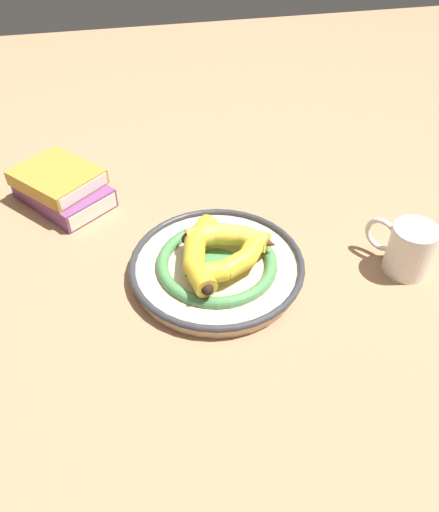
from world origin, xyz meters
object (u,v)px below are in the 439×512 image
(decorative_bowl, at_px, (220,265))
(coffee_mug, at_px, (409,248))
(banana_b, at_px, (232,263))
(banana_a, at_px, (198,252))
(banana_c, at_px, (229,236))
(book_stack, at_px, (62,187))

(decorative_bowl, height_order, coffee_mug, coffee_mug)
(decorative_bowl, bearing_deg, banana_b, -159.09)
(banana_a, bearing_deg, banana_c, 128.19)
(book_stack, bearing_deg, banana_c, 18.96)
(banana_b, relative_size, coffee_mug, 1.30)
(decorative_bowl, height_order, book_stack, book_stack)
(decorative_bowl, xyz_separation_m, banana_a, (0.00, 0.04, 0.04))
(banana_a, bearing_deg, coffee_mug, 92.53)
(banana_b, relative_size, banana_c, 0.92)
(decorative_bowl, xyz_separation_m, coffee_mug, (-0.06, -0.34, 0.03))
(decorative_bowl, distance_m, book_stack, 0.41)
(banana_b, height_order, banana_c, banana_c)
(decorative_bowl, height_order, banana_b, banana_b)
(banana_a, height_order, coffee_mug, coffee_mug)
(decorative_bowl, relative_size, banana_c, 1.85)
(decorative_bowl, distance_m, coffee_mug, 0.34)
(book_stack, bearing_deg, banana_a, 9.19)
(decorative_bowl, distance_m, banana_c, 0.06)
(decorative_bowl, relative_size, coffee_mug, 2.61)
(banana_a, distance_m, coffee_mug, 0.38)
(banana_a, bearing_deg, book_stack, -127.50)
(coffee_mug, bearing_deg, banana_a, 48.31)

